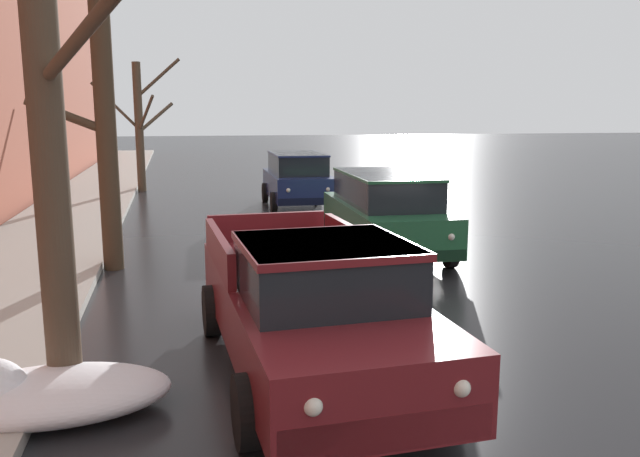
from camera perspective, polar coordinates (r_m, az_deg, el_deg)
The scene contains 8 objects.
left_sidewalk_slab at distance 16.23m, azimuth -23.64°, elevation -1.33°, with size 3.11×80.00×0.15m, color #A8A399.
snow_bank_mid_block_left at distance 7.31m, azimuth -23.95°, elevation -13.52°, with size 2.37×1.33×0.68m.
bare_tree_second_along_sidewalk at distance 7.12m, azimuth -24.13°, elevation 15.61°, with size 2.80×2.85×7.42m.
bare_tree_mid_block at distance 13.20m, azimuth -19.18°, elevation 10.52°, with size 1.65×2.54×6.52m.
bare_tree_far_down_block at distance 26.77m, azimuth -15.92°, elevation 9.16°, with size 3.48×3.01×5.34m.
pickup_truck_maroon_approaching_near_lane at distance 7.50m, azimuth -0.88°, elevation -6.84°, with size 2.36×5.46×1.76m.
suv_green_parked_kerbside_close at distance 14.14m, azimuth 5.88°, elevation 1.65°, with size 2.29×4.91×1.82m.
suv_darkblue_parked_kerbside_mid at distance 21.51m, azimuth -2.07°, elevation 4.62°, with size 2.26×4.48×1.82m.
Camera 1 is at (-2.84, 2.34, 3.08)m, focal length 35.43 mm.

